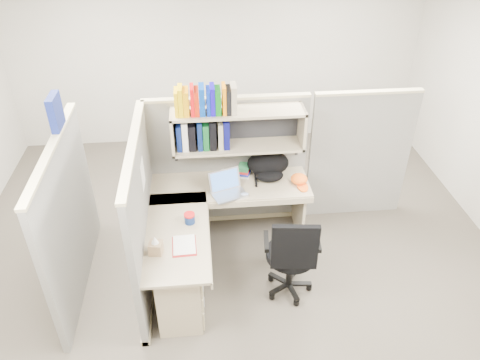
{
  "coord_description": "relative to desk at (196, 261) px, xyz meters",
  "views": [
    {
      "loc": [
        -0.3,
        -3.66,
        3.65
      ],
      "look_at": [
        0.08,
        0.25,
        1.0
      ],
      "focal_mm": 35.0,
      "sensor_mm": 36.0,
      "label": 1
    }
  ],
  "objects": [
    {
      "name": "paper_cup",
      "position": [
        0.35,
        0.98,
        0.35
      ],
      "size": [
        0.09,
        0.09,
        0.11
      ],
      "primitive_type": "cylinder",
      "rotation": [
        0.0,
        0.0,
        -0.2
      ],
      "color": "silver",
      "rests_on": "desk"
    },
    {
      "name": "tissue_box",
      "position": [
        -0.35,
        -0.16,
        0.38
      ],
      "size": [
        0.13,
        0.13,
        0.18
      ],
      "primitive_type": null,
      "rotation": [
        0.0,
        0.0,
        -0.16
      ],
      "color": "#A2825C",
      "rests_on": "desk"
    },
    {
      "name": "loose_paper",
      "position": [
        -0.09,
        -0.08,
        0.29
      ],
      "size": [
        0.21,
        0.28,
        0.0
      ],
      "primitive_type": null,
      "rotation": [
        0.0,
        0.0,
        0.04
      ],
      "color": "white",
      "rests_on": "desk"
    },
    {
      "name": "backpack",
      "position": [
        0.85,
        0.98,
        0.43
      ],
      "size": [
        0.57,
        0.51,
        0.28
      ],
      "primitive_type": null,
      "rotation": [
        0.0,
        0.0,
        -0.36
      ],
      "color": "black",
      "rests_on": "desk"
    },
    {
      "name": "cubicle",
      "position": [
        0.04,
        0.74,
        0.47
      ],
      "size": [
        3.79,
        1.84,
        1.95
      ],
      "color": "#5E5E59",
      "rests_on": "ground"
    },
    {
      "name": "laptop",
      "position": [
        0.38,
        0.66,
        0.42
      ],
      "size": [
        0.45,
        0.45,
        0.25
      ],
      "primitive_type": null,
      "rotation": [
        0.0,
        0.0,
        0.34
      ],
      "color": "#B7B8BC",
      "rests_on": "desk"
    },
    {
      "name": "task_chair",
      "position": [
        0.92,
        -0.1,
        -0.07
      ],
      "size": [
        0.56,
        0.52,
        1.04
      ],
      "color": "black",
      "rests_on": "ground"
    },
    {
      "name": "mouse",
      "position": [
        0.55,
        0.64,
        0.31
      ],
      "size": [
        0.1,
        0.08,
        0.03
      ],
      "primitive_type": "ellipsoid",
      "rotation": [
        0.0,
        0.0,
        0.36
      ],
      "color": "#8C9FC7",
      "rests_on": "desk"
    },
    {
      "name": "room_shell",
      "position": [
        0.41,
        0.29,
        1.18
      ],
      "size": [
        6.0,
        6.0,
        6.0
      ],
      "color": "#A7A397",
      "rests_on": "ground"
    },
    {
      "name": "ground",
      "position": [
        0.41,
        0.29,
        -0.44
      ],
      "size": [
        6.0,
        6.0,
        0.0
      ],
      "primitive_type": "plane",
      "color": "#3B342D",
      "rests_on": "ground"
    },
    {
      "name": "desk",
      "position": [
        0.0,
        0.0,
        0.0
      ],
      "size": [
        1.74,
        1.75,
        0.73
      ],
      "color": "gray",
      "rests_on": "ground"
    },
    {
      "name": "snack_canister",
      "position": [
        -0.04,
        0.24,
        0.35
      ],
      "size": [
        0.11,
        0.11,
        0.11
      ],
      "color": "navy",
      "rests_on": "desk"
    },
    {
      "name": "orange_cap",
      "position": [
        1.17,
        0.82,
        0.34
      ],
      "size": [
        0.23,
        0.25,
        0.1
      ],
      "primitive_type": null,
      "rotation": [
        0.0,
        0.0,
        0.24
      ],
      "color": "orange",
      "rests_on": "desk"
    },
    {
      "name": "book_stack",
      "position": [
        0.58,
        1.06,
        0.34
      ],
      "size": [
        0.21,
        0.25,
        0.1
      ],
      "primitive_type": null,
      "rotation": [
        0.0,
        0.0,
        -0.32
      ],
      "color": "gray",
      "rests_on": "desk"
    }
  ]
}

